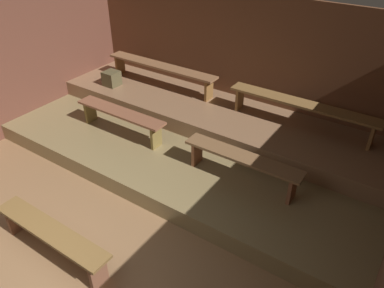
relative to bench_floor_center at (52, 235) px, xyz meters
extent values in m
cube|color=olive|center=(0.18, 1.89, -0.39)|extent=(7.19, 5.50, 0.08)
cube|color=brown|center=(0.18, 4.26, 0.88)|extent=(7.19, 0.06, 2.46)
cube|color=brown|center=(-3.04, 1.89, 0.88)|extent=(0.06, 5.50, 2.46)
cube|color=olive|center=(0.18, 2.74, -0.21)|extent=(6.39, 2.99, 0.28)
cube|color=#856143|center=(0.18, 3.52, 0.07)|extent=(6.39, 1.43, 0.28)
cube|color=brown|center=(0.00, 0.00, 0.07)|extent=(1.76, 0.30, 0.04)
cube|color=brown|center=(-0.76, 0.00, -0.15)|extent=(0.05, 0.24, 0.40)
cube|color=brown|center=(0.76, 0.00, -0.15)|extent=(0.05, 0.24, 0.40)
cube|color=brown|center=(-0.98, 2.29, 0.35)|extent=(1.77, 0.30, 0.04)
cube|color=brown|center=(-1.75, 2.29, 0.13)|extent=(0.05, 0.24, 0.40)
cube|color=brown|center=(-0.22, 2.29, 0.13)|extent=(0.05, 0.24, 0.40)
cube|color=brown|center=(1.35, 2.29, 0.35)|extent=(1.77, 0.30, 0.04)
cube|color=brown|center=(0.58, 2.29, 0.13)|extent=(0.05, 0.24, 0.40)
cube|color=brown|center=(2.12, 2.29, 0.13)|extent=(0.05, 0.24, 0.40)
cube|color=brown|center=(-1.26, 3.78, 0.63)|extent=(2.48, 0.30, 0.04)
cube|color=brown|center=(-2.38, 3.78, 0.41)|extent=(0.05, 0.24, 0.40)
cube|color=brown|center=(-0.14, 3.78, 0.41)|extent=(0.05, 0.24, 0.40)
cube|color=brown|center=(1.62, 3.78, 0.63)|extent=(2.48, 0.30, 0.04)
cube|color=brown|center=(0.51, 3.78, 0.41)|extent=(0.05, 0.24, 0.40)
cube|color=brown|center=(2.74, 3.78, 0.41)|extent=(0.05, 0.24, 0.40)
cube|color=brown|center=(-2.10, 3.23, 0.36)|extent=(0.29, 0.29, 0.29)
camera|label=1|loc=(3.18, -1.67, 3.40)|focal=35.12mm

